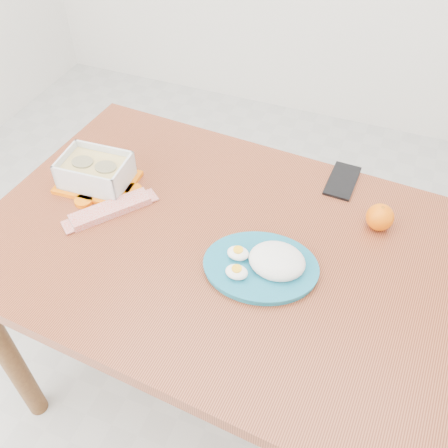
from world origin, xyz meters
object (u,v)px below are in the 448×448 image
(dining_table, at_px, (224,268))
(rice_plate, at_px, (266,263))
(food_container, at_px, (96,172))
(orange_fruit, at_px, (380,217))
(smartphone, at_px, (342,181))

(dining_table, bearing_deg, rice_plate, -17.26)
(food_container, height_order, orange_fruit, food_container)
(orange_fruit, xyz_separation_m, smartphone, (-0.12, 0.14, -0.03))
(orange_fruit, height_order, rice_plate, rice_plate)
(orange_fruit, distance_m, smartphone, 0.18)
(dining_table, bearing_deg, orange_fruit, 32.71)
(orange_fruit, distance_m, rice_plate, 0.32)
(food_container, height_order, rice_plate, food_container)
(rice_plate, xyz_separation_m, smartphone, (0.10, 0.37, -0.02))
(smartphone, bearing_deg, orange_fruit, -47.36)
(dining_table, relative_size, orange_fruit, 18.42)
(food_container, xyz_separation_m, rice_plate, (0.51, -0.12, -0.02))
(food_container, bearing_deg, smartphone, 18.75)
(rice_plate, relative_size, smartphone, 2.13)
(rice_plate, distance_m, smartphone, 0.38)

